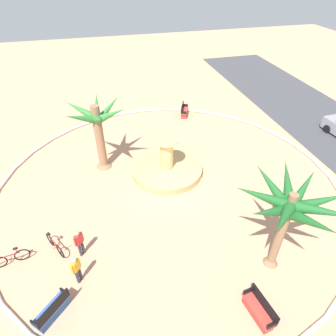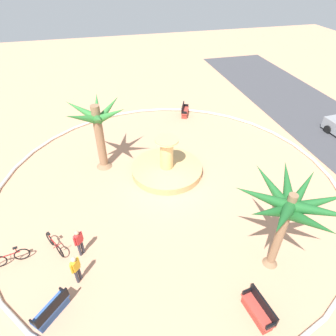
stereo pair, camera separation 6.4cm
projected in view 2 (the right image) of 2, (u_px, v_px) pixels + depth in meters
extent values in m
plane|color=tan|center=(169.00, 184.00, 18.31)|extent=(80.00, 80.00, 0.00)
torus|color=silver|center=(169.00, 183.00, 18.25)|extent=(21.15, 21.15, 0.20)
cylinder|color=tan|center=(167.00, 169.00, 19.16)|extent=(4.66, 4.66, 0.45)
cylinder|color=teal|center=(167.00, 170.00, 19.18)|extent=(4.10, 4.10, 0.34)
cylinder|color=tan|center=(167.00, 154.00, 18.42)|extent=(0.84, 0.84, 1.98)
cylinder|color=#E0B370|center=(167.00, 140.00, 17.79)|extent=(1.49, 1.49, 0.12)
cylinder|color=#8E6B4C|center=(100.00, 138.00, 18.47)|extent=(0.55, 0.55, 4.48)
cone|color=#8E6B4C|center=(104.00, 163.00, 19.67)|extent=(1.04, 1.04, 0.50)
cone|color=#337F38|center=(99.00, 119.00, 16.66)|extent=(2.21, 0.82, 1.39)
cone|color=#337F38|center=(110.00, 115.00, 17.22)|extent=(1.50, 2.16, 1.46)
cone|color=#337F38|center=(108.00, 109.00, 17.98)|extent=(1.62, 2.06, 1.58)
cone|color=#337F38|center=(97.00, 107.00, 18.16)|extent=(2.16, 0.80, 1.56)
cone|color=#337F38|center=(81.00, 110.00, 17.59)|extent=(1.60, 2.15, 1.34)
cone|color=#337F38|center=(82.00, 118.00, 16.85)|extent=(1.58, 2.13, 1.43)
cylinder|color=#8E6B4C|center=(281.00, 233.00, 12.39)|extent=(0.37, 0.37, 4.38)
cone|color=#8E6B4C|center=(271.00, 260.00, 13.57)|extent=(0.69, 0.69, 0.50)
cone|color=#1E6028|center=(310.00, 223.00, 10.59)|extent=(2.38, 0.88, 1.48)
cone|color=#1E6028|center=(323.00, 212.00, 10.76)|extent=(2.12, 2.02, 1.13)
cone|color=#1E6028|center=(319.00, 202.00, 11.31)|extent=(1.10, 2.42, 1.30)
cone|color=#1E6028|center=(301.00, 192.00, 11.98)|extent=(1.73, 2.24, 1.53)
cone|color=#1E6028|center=(287.00, 184.00, 12.14)|extent=(2.39, 1.46, 1.24)
cone|color=#1E6028|center=(272.00, 187.00, 12.08)|extent=(2.42, 1.07, 1.36)
cone|color=#1E6028|center=(263.00, 197.00, 11.43)|extent=(1.52, 2.38, 1.17)
cone|color=#1E6028|center=(271.00, 212.00, 10.92)|extent=(1.12, 2.41, 1.37)
cone|color=#1E6028|center=(284.00, 218.00, 10.50)|extent=(2.00, 2.14, 1.12)
cube|color=#B73D33|center=(258.00, 310.00, 11.49)|extent=(1.66, 0.75, 0.12)
cube|color=black|center=(264.00, 304.00, 11.37)|extent=(1.59, 0.33, 0.50)
cube|color=#9C342B|center=(257.00, 313.00, 11.64)|extent=(1.53, 0.69, 0.39)
cube|color=black|center=(271.00, 326.00, 10.86)|extent=(0.15, 0.46, 0.24)
cube|color=black|center=(247.00, 292.00, 11.95)|extent=(0.15, 0.46, 0.24)
cube|color=#B73D33|center=(185.00, 111.00, 25.62)|extent=(1.67, 1.09, 0.12)
cube|color=black|center=(183.00, 107.00, 25.46)|extent=(1.50, 0.70, 0.50)
cube|color=#9C342B|center=(185.00, 113.00, 25.77)|extent=(1.53, 1.00, 0.39)
cube|color=black|center=(186.00, 105.00, 26.12)|extent=(0.25, 0.45, 0.24)
cube|color=black|center=(184.00, 113.00, 24.94)|extent=(0.25, 0.45, 0.24)
cube|color=#335BA8|center=(50.00, 309.00, 11.52)|extent=(1.50, 1.47, 0.12)
cube|color=black|center=(52.00, 308.00, 11.26)|extent=(1.20, 1.17, 0.50)
cube|color=#2B4E8F|center=(52.00, 312.00, 11.68)|extent=(1.38, 1.36, 0.39)
cube|color=black|center=(34.00, 324.00, 10.92)|extent=(0.37, 0.38, 0.24)
cube|color=black|center=(64.00, 292.00, 11.95)|extent=(0.37, 0.38, 0.24)
torus|color=black|center=(60.00, 251.00, 13.83)|extent=(0.65, 0.42, 0.72)
torus|color=black|center=(50.00, 239.00, 14.39)|extent=(0.65, 0.42, 0.72)
cylinder|color=#B21919|center=(54.00, 242.00, 13.97)|extent=(0.84, 0.53, 0.05)
cylinder|color=#B21919|center=(49.00, 236.00, 14.08)|extent=(0.04, 0.04, 0.30)
cube|color=black|center=(49.00, 234.00, 13.98)|extent=(0.22, 0.19, 0.06)
cylinder|color=#B21919|center=(58.00, 246.00, 13.64)|extent=(0.25, 0.39, 0.03)
torus|color=black|center=(22.00, 254.00, 13.69)|extent=(0.19, 0.72, 0.72)
cylinder|color=#B21919|center=(9.00, 255.00, 13.38)|extent=(0.22, 0.94, 0.05)
cylinder|color=#B21919|center=(16.00, 250.00, 13.40)|extent=(0.04, 0.04, 0.30)
cube|color=black|center=(15.00, 248.00, 13.30)|extent=(0.13, 0.21, 0.06)
cylinder|color=#33333D|center=(80.00, 249.00, 13.84)|extent=(0.14, 0.14, 0.83)
cylinder|color=#33333D|center=(82.00, 247.00, 13.96)|extent=(0.14, 0.14, 0.83)
cube|color=red|center=(78.00, 239.00, 13.48)|extent=(0.38, 0.38, 0.56)
sphere|color=tan|center=(77.00, 233.00, 13.24)|extent=(0.22, 0.22, 0.22)
cylinder|color=red|center=(75.00, 242.00, 13.33)|extent=(0.09, 0.09, 0.53)
cylinder|color=red|center=(82.00, 235.00, 13.62)|extent=(0.09, 0.09, 0.53)
cylinder|color=#33333D|center=(77.00, 276.00, 12.70)|extent=(0.14, 0.14, 0.84)
cylinder|color=#33333D|center=(79.00, 273.00, 12.83)|extent=(0.14, 0.14, 0.84)
cube|color=yellow|center=(75.00, 265.00, 12.34)|extent=(0.39, 0.37, 0.56)
sphere|color=beige|center=(73.00, 260.00, 12.09)|extent=(0.22, 0.22, 0.22)
cylinder|color=yellow|center=(72.00, 269.00, 12.18)|extent=(0.09, 0.09, 0.53)
cylinder|color=yellow|center=(78.00, 261.00, 12.49)|extent=(0.09, 0.09, 0.53)
cylinder|color=black|center=(328.00, 129.00, 23.21)|extent=(0.65, 0.27, 0.64)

